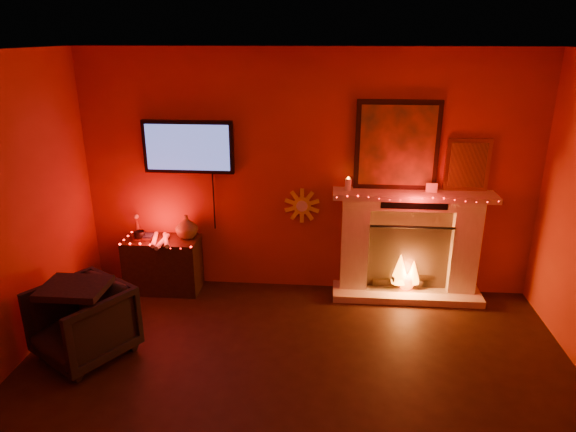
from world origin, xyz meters
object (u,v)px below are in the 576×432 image
fireplace (409,235)px  armchair (83,322)px  tv (188,147)px  console_table (164,261)px  sunburst_clock (302,206)px

fireplace → armchair: fireplace is taller
fireplace → tv: (-2.44, 0.06, 0.92)m
console_table → armchair: bearing=-104.2°
sunburst_clock → console_table: (-1.56, -0.22, -0.64)m
fireplace → console_table: (-2.75, -0.13, -0.36)m
armchair → fireplace: bearing=57.8°
sunburst_clock → console_table: size_ratio=0.44×
fireplace → armchair: bearing=-154.7°
tv → console_table: 1.34m
tv → sunburst_clock: bearing=1.2°
fireplace → console_table: fireplace is taller
tv → armchair: size_ratio=1.63×
fireplace → tv: bearing=178.5°
fireplace → tv: fireplace is taller
sunburst_clock → console_table: sunburst_clock is taller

